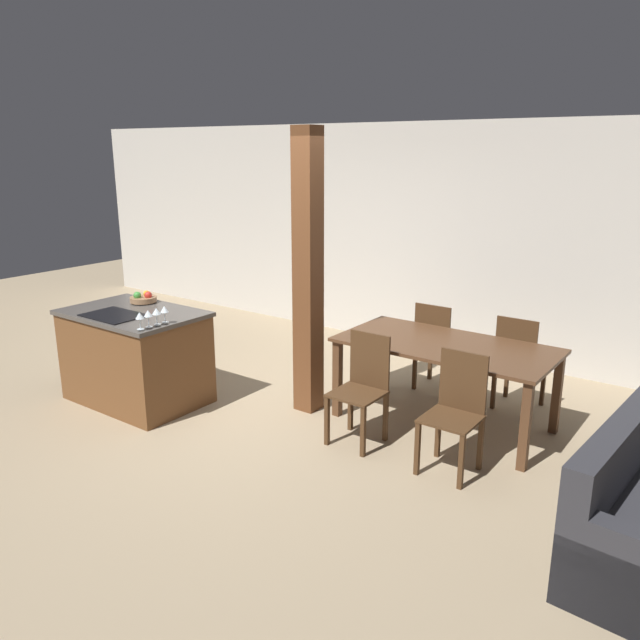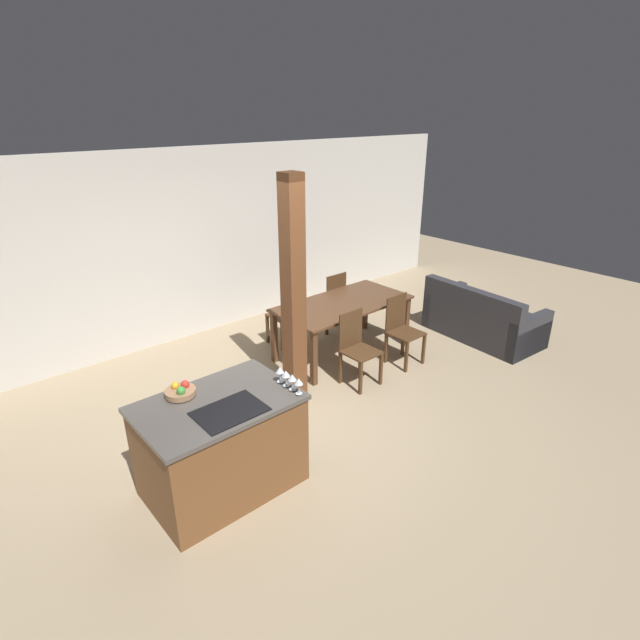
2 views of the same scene
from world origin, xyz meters
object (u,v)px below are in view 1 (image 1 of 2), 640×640
object	(u,v)px
fruit_bowl	(143,298)
dining_chair_far_right	(518,361)
wine_glass_middle	(148,314)
dining_chair_near_right	(455,411)
wine_glass_end	(164,310)
dining_chair_near_left	(362,386)
kitchen_island	(136,356)
dining_table	(446,354)
wine_glass_near	(140,316)
dining_chair_far_left	(436,345)
wine_glass_far	(156,312)
timber_post	(308,275)

from	to	relation	value
fruit_bowl	dining_chair_far_right	size ratio (longest dim) A/B	0.29
wine_glass_middle	dining_chair_near_right	bearing A→B (deg)	18.69
wine_glass_end	dining_chair_near_left	distance (m)	1.86
kitchen_island	fruit_bowl	size ratio (longest dim) A/B	5.06
dining_chair_far_right	wine_glass_middle	bearing A→B (deg)	41.99
wine_glass_middle	dining_table	world-z (taller)	wine_glass_middle
wine_glass_near	wine_glass_middle	xyz separation A→B (m)	(0.00, 0.09, 0.00)
dining_chair_far_left	wine_glass_near	bearing A→B (deg)	54.70
dining_table	wine_glass_middle	bearing A→B (deg)	-143.32
wine_glass_far	dining_chair_far_right	size ratio (longest dim) A/B	0.16
wine_glass_near	dining_chair_near_right	size ratio (longest dim) A/B	0.16
fruit_bowl	timber_post	world-z (taller)	timber_post
dining_chair_near_left	dining_chair_near_right	distance (m)	0.84
dining_chair_near_right	timber_post	bearing A→B (deg)	170.67
timber_post	dining_table	bearing A→B (deg)	20.23
kitchen_island	wine_glass_far	bearing A→B (deg)	-17.80
wine_glass_far	dining_chair_near_right	bearing A→B (deg)	16.83
dining_chair_far_right	timber_post	xyz separation A→B (m)	(-1.60, -1.13, 0.81)
wine_glass_end	dining_chair_far_left	world-z (taller)	wine_glass_end
wine_glass_end	dining_chair_far_right	distance (m)	3.27
wine_glass_middle	timber_post	world-z (taller)	timber_post
dining_chair_near_left	dining_chair_far_right	world-z (taller)	same
fruit_bowl	wine_glass_middle	world-z (taller)	wine_glass_middle
dining_chair_far_left	dining_table	bearing A→B (deg)	121.00
dining_chair_near_left	dining_chair_near_right	size ratio (longest dim) A/B	1.00
wine_glass_middle	wine_glass_end	xyz separation A→B (m)	(0.00, 0.18, 0.00)
timber_post	wine_glass_end	bearing A→B (deg)	-133.73
wine_glass_middle	timber_post	distance (m)	1.44
wine_glass_far	wine_glass_middle	bearing A→B (deg)	-90.00
dining_chair_far_left	dining_chair_far_right	xyz separation A→B (m)	(0.84, 0.00, 0.00)
wine_glass_far	wine_glass_end	distance (m)	0.09
dining_chair_far_left	kitchen_island	bearing A→B (deg)	41.18
dining_chair_far_right	dining_table	bearing A→B (deg)	59.00
timber_post	kitchen_island	bearing A→B (deg)	-150.82
wine_glass_middle	dining_chair_near_right	distance (m)	2.68
kitchen_island	dining_chair_far_right	world-z (taller)	dining_chair_far_right
kitchen_island	wine_glass_near	size ratio (longest dim) A/B	8.87
wine_glass_middle	dining_chair_far_right	bearing A→B (deg)	41.99
kitchen_island	fruit_bowl	world-z (taller)	fruit_bowl
kitchen_island	dining_chair_near_left	size ratio (longest dim) A/B	1.45
wine_glass_near	wine_glass_far	size ratio (longest dim) A/B	1.00
dining_chair_near_left	dining_chair_near_right	bearing A→B (deg)	0.00
wine_glass_end	timber_post	distance (m)	1.31
wine_glass_near	kitchen_island	bearing A→B (deg)	148.10
kitchen_island	dining_chair_far_left	size ratio (longest dim) A/B	1.45
dining_chair_near_right	dining_chair_near_left	bearing A→B (deg)	180.00
kitchen_island	wine_glass_end	xyz separation A→B (m)	(0.59, -0.10, 0.57)
dining_table	dining_chair_near_left	size ratio (longest dim) A/B	2.03
timber_post	dining_chair_far_right	bearing A→B (deg)	35.31
wine_glass_far	dining_chair_far_right	xyz separation A→B (m)	(2.48, 2.14, -0.55)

